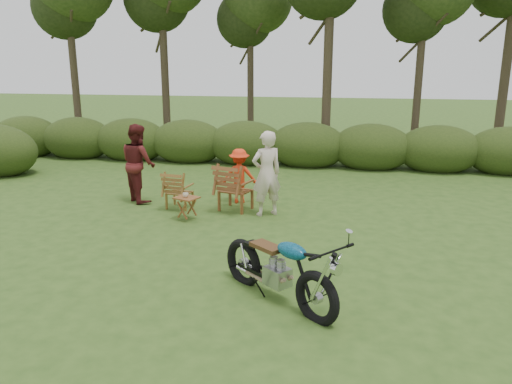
% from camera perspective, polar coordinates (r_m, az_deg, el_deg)
% --- Properties ---
extents(ground, '(80.00, 80.00, 0.00)m').
position_cam_1_polar(ground, '(7.66, -0.14, -10.42)').
color(ground, '#2C4A18').
rests_on(ground, ground).
extents(tree_line, '(22.52, 11.62, 8.14)m').
position_cam_1_polar(tree_line, '(16.58, 8.25, 16.51)').
color(tree_line, '#33251B').
rests_on(tree_line, ground).
extents(motorcycle, '(2.16, 1.98, 1.22)m').
position_cam_1_polar(motorcycle, '(7.22, 2.41, -12.11)').
color(motorcycle, '#0C75A2').
rests_on(motorcycle, ground).
extents(lawn_chair_right, '(0.91, 0.91, 1.07)m').
position_cam_1_polar(lawn_chair_right, '(11.29, -2.32, -2.04)').
color(lawn_chair_right, brown).
rests_on(lawn_chair_right, ground).
extents(lawn_chair_left, '(0.66, 0.66, 0.86)m').
position_cam_1_polar(lawn_chair_left, '(11.56, -8.67, -1.79)').
color(lawn_chair_left, brown).
rests_on(lawn_chair_left, ground).
extents(side_table, '(0.60, 0.56, 0.50)m').
position_cam_1_polar(side_table, '(10.61, -7.90, -1.88)').
color(side_table, brown).
rests_on(side_table, ground).
extents(cup, '(0.15, 0.15, 0.09)m').
position_cam_1_polar(cup, '(10.54, -8.05, -0.33)').
color(cup, beige).
rests_on(cup, side_table).
extents(adult_a, '(0.80, 0.74, 1.85)m').
position_cam_1_polar(adult_a, '(10.92, 1.19, -2.61)').
color(adult_a, beige).
rests_on(adult_a, ground).
extents(adult_b, '(1.13, 1.13, 1.85)m').
position_cam_1_polar(adult_b, '(12.33, -13.03, -0.96)').
color(adult_b, '#531717').
rests_on(adult_b, ground).
extents(child, '(0.89, 0.59, 1.29)m').
position_cam_1_polar(child, '(11.86, -1.88, -1.20)').
color(child, '#F13816').
rests_on(child, ground).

